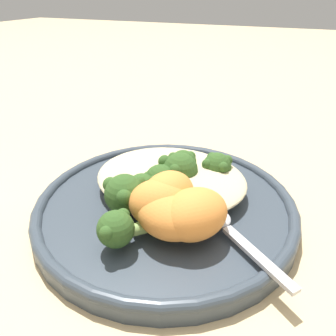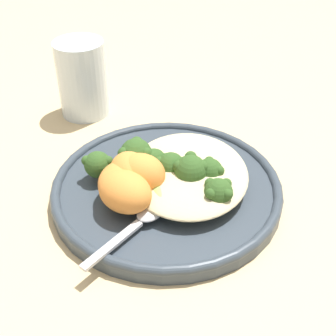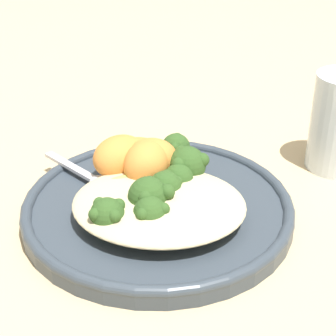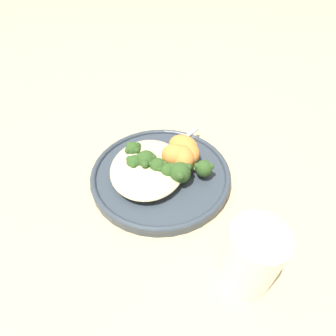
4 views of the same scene
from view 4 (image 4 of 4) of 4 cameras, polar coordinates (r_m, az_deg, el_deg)
The scene contains 16 objects.
ground_plane at distance 0.53m, azimuth 0.19°, elevation -1.72°, with size 4.00×4.00×0.00m, color #D6B784.
plate at distance 0.52m, azimuth -1.58°, elevation -1.21°, with size 0.28×0.28×0.02m.
quinoa_mound at distance 0.51m, azimuth -4.47°, elevation 0.15°, with size 0.17×0.14×0.02m, color beige.
broccoli_stalk_0 at distance 0.54m, azimuth -6.37°, elevation 3.77°, with size 0.03×0.09×0.03m.
broccoli_stalk_1 at distance 0.51m, azimuth -6.03°, elevation 1.38°, with size 0.07×0.10×0.03m.
broccoli_stalk_2 at distance 0.51m, azimuth -4.39°, elevation 1.60°, with size 0.07×0.07×0.04m.
broccoli_stalk_3 at distance 0.51m, azimuth -1.73°, elevation 1.04°, with size 0.09×0.05×0.03m.
broccoli_stalk_4 at distance 0.50m, azimuth -0.26°, elevation 0.43°, with size 0.09×0.04×0.03m.
broccoli_stalk_5 at distance 0.49m, azimuth 1.98°, elevation -0.01°, with size 0.12×0.07×0.04m.
broccoli_stalk_6 at distance 0.51m, azimuth 5.73°, elevation 0.67°, with size 0.08×0.11×0.03m.
sweet_potato_chunk_0 at distance 0.51m, azimuth 1.76°, elevation 2.64°, with size 0.06×0.05×0.05m, color orange.
sweet_potato_chunk_1 at distance 0.51m, azimuth 3.11°, elevation 2.32°, with size 0.06×0.05×0.05m, color orange.
sweet_potato_chunk_2 at distance 0.53m, azimuth 3.36°, elevation 4.71°, with size 0.06×0.05×0.04m, color orange.
sweet_potato_chunk_3 at distance 0.52m, azimuth 4.13°, elevation 3.03°, with size 0.06×0.05×0.04m, color orange.
spoon at distance 0.57m, azimuth 1.46°, elevation 4.96°, with size 0.10×0.08×0.01m.
water_glass at distance 0.38m, azimuth 17.53°, elevation -18.28°, with size 0.07×0.07×0.11m, color silver.
Camera 4 is at (-0.37, -0.01, 0.39)m, focal length 28.00 mm.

